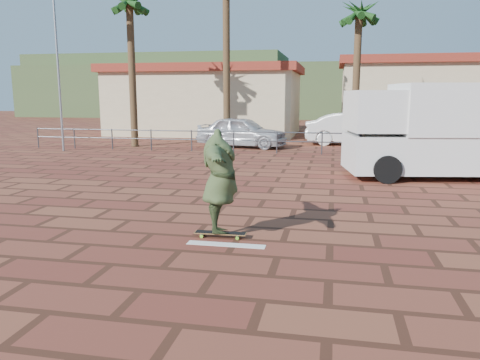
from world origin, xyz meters
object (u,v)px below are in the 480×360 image
at_px(longboard, 220,233).
at_px(car_white, 353,129).
at_px(skateboarder, 220,182).
at_px(car_silver, 242,132).
at_px(campervan, 441,129).

bearing_deg(longboard, car_white, 78.47).
xyz_separation_m(skateboarder, car_white, (2.98, 17.29, -0.23)).
relative_size(skateboarder, car_silver, 0.52).
xyz_separation_m(longboard, car_white, (2.98, 17.29, 0.75)).
distance_m(campervan, car_silver, 10.81).
bearing_deg(car_silver, car_white, -58.12).
height_order(campervan, car_silver, campervan).
distance_m(skateboarder, campervan, 9.34).
height_order(skateboarder, car_silver, skateboarder).
bearing_deg(car_white, skateboarder, 166.14).
bearing_deg(skateboarder, campervan, -51.55).
xyz_separation_m(car_silver, car_white, (5.52, 2.26, 0.05)).
height_order(longboard, campervan, campervan).
relative_size(longboard, car_silver, 0.22).
xyz_separation_m(skateboarder, campervan, (5.32, 7.66, 0.50)).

